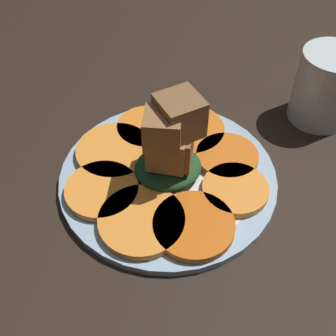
% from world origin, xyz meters
% --- Properties ---
extents(table_slab, '(1.20, 1.20, 0.02)m').
position_xyz_m(table_slab, '(0.00, 0.00, 0.01)').
color(table_slab, black).
rests_on(table_slab, ground).
extents(plate, '(0.26, 0.26, 0.01)m').
position_xyz_m(plate, '(0.00, 0.00, 0.03)').
color(plate, '#99B7D1').
rests_on(plate, table_slab).
extents(carrot_slice_0, '(0.09, 0.09, 0.01)m').
position_xyz_m(carrot_slice_0, '(-0.05, -0.06, 0.04)').
color(carrot_slice_0, orange).
rests_on(carrot_slice_0, plate).
extents(carrot_slice_1, '(0.09, 0.09, 0.01)m').
position_xyz_m(carrot_slice_1, '(0.01, -0.08, 0.04)').
color(carrot_slice_1, '#D66114').
rests_on(carrot_slice_1, plate).
extents(carrot_slice_2, '(0.08, 0.08, 0.01)m').
position_xyz_m(carrot_slice_2, '(0.07, -0.05, 0.04)').
color(carrot_slice_2, orange).
rests_on(carrot_slice_2, plate).
extents(carrot_slice_3, '(0.08, 0.08, 0.01)m').
position_xyz_m(carrot_slice_3, '(0.08, 0.01, 0.04)').
color(carrot_slice_3, orange).
rests_on(carrot_slice_3, plate).
extents(carrot_slice_4, '(0.10, 0.10, 0.01)m').
position_xyz_m(carrot_slice_4, '(0.04, 0.06, 0.04)').
color(carrot_slice_4, orange).
rests_on(carrot_slice_4, plate).
extents(carrot_slice_5, '(0.08, 0.08, 0.01)m').
position_xyz_m(carrot_slice_5, '(-0.01, 0.08, 0.04)').
color(carrot_slice_5, orange).
rests_on(carrot_slice_5, plate).
extents(carrot_slice_6, '(0.10, 0.10, 0.01)m').
position_xyz_m(carrot_slice_6, '(-0.06, 0.05, 0.04)').
color(carrot_slice_6, orange).
rests_on(carrot_slice_6, plate).
extents(carrot_slice_7, '(0.09, 0.09, 0.01)m').
position_xyz_m(carrot_slice_7, '(-0.08, -0.01, 0.04)').
color(carrot_slice_7, orange).
rests_on(carrot_slice_7, plate).
extents(center_pile, '(0.08, 0.07, 0.11)m').
position_xyz_m(center_pile, '(0.00, -0.00, 0.08)').
color(center_pile, '#1E4723').
rests_on(center_pile, plate).
extents(fork, '(0.18, 0.03, 0.00)m').
position_xyz_m(fork, '(-0.00, -0.07, 0.03)').
color(fork, silver).
rests_on(fork, plate).
extents(water_glass, '(0.08, 0.08, 0.10)m').
position_xyz_m(water_glass, '(0.23, 0.06, 0.07)').
color(water_glass, silver).
rests_on(water_glass, table_slab).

